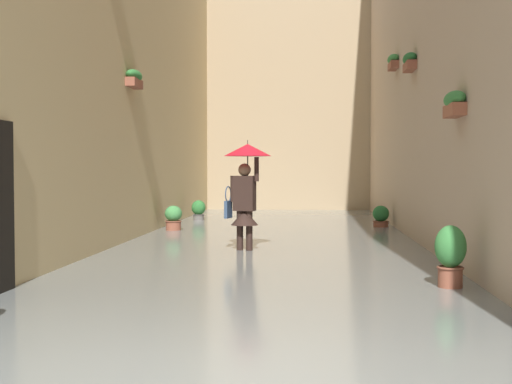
{
  "coord_description": "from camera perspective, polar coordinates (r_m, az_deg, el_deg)",
  "views": [
    {
      "loc": [
        -0.78,
        4.44,
        1.62
      ],
      "look_at": [
        0.16,
        -7.29,
        1.21
      ],
      "focal_mm": 47.04,
      "sensor_mm": 36.0,
      "label": 1
    }
  ],
  "objects": [
    {
      "name": "ground_plane",
      "position": [
        14.44,
        1.46,
        -4.44
      ],
      "size": [
        60.0,
        60.0,
        0.0
      ],
      "primitive_type": "plane",
      "color": "gray"
    },
    {
      "name": "building_facade_right",
      "position": [
        15.33,
        -13.4,
        12.85
      ],
      "size": [
        2.04,
        23.78,
        9.04
      ],
      "color": "tan",
      "rests_on": "ground_plane"
    },
    {
      "name": "person_wading",
      "position": [
        12.18,
        -0.88,
        1.03
      ],
      "size": [
        0.86,
        0.86,
        2.14
      ],
      "color": "#4C4233",
      "rests_on": "ground_plane"
    },
    {
      "name": "potted_plant_far_left",
      "position": [
        8.79,
        16.21,
        -5.36
      ],
      "size": [
        0.39,
        0.39,
        0.91
      ],
      "color": "brown",
      "rests_on": "ground_plane"
    },
    {
      "name": "potted_plant_mid_right",
      "position": [
        19.48,
        -4.91,
        -1.62
      ],
      "size": [
        0.41,
        0.41,
        0.71
      ],
      "color": "#66605B",
      "rests_on": "ground_plane"
    },
    {
      "name": "potted_plant_mid_left",
      "position": [
        17.51,
        10.57,
        -2.21
      ],
      "size": [
        0.42,
        0.42,
        0.67
      ],
      "color": "brown",
      "rests_on": "ground_plane"
    },
    {
      "name": "flood_water",
      "position": [
        14.44,
        1.46,
        -4.19
      ],
      "size": [
        6.69,
        25.78,
        0.13
      ],
      "primitive_type": "cube",
      "color": "slate",
      "rests_on": "ground_plane"
    },
    {
      "name": "potted_plant_far_right",
      "position": [
        16.35,
        -7.04,
        -2.34
      ],
      "size": [
        0.41,
        0.41,
        0.73
      ],
      "color": "brown",
      "rests_on": "ground_plane"
    },
    {
      "name": "building_facade_far",
      "position": [
        25.27,
        2.81,
        7.87
      ],
      "size": [
        9.49,
        1.8,
        8.41
      ],
      "primitive_type": "cube",
      "color": "tan",
      "rests_on": "ground_plane"
    }
  ]
}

